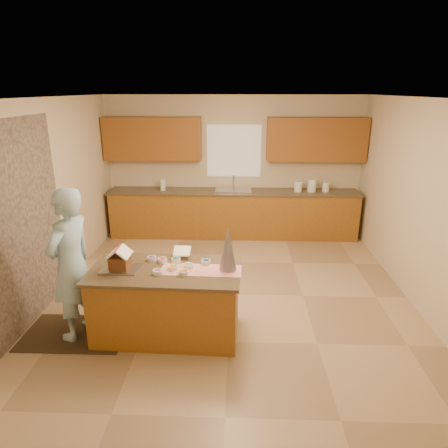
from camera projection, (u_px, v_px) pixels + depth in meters
The scene contains 28 objects.
floor at pixel (230, 294), 5.74m from camera, with size 5.50×5.50×0.00m, color tan.
ceiling at pixel (232, 98), 4.87m from camera, with size 5.50×5.50×0.00m, color silver.
wall_back at pixel (234, 166), 7.91m from camera, with size 5.50×5.50×0.00m, color beige.
wall_front at pixel (223, 315), 2.70m from camera, with size 5.50×5.50×0.00m, color beige.
wall_left at pixel (46, 202), 5.39m from camera, with size 5.50×5.50×0.00m, color beige.
wall_right at pixel (422, 206), 5.22m from camera, with size 5.50×5.50×0.00m, color beige.
stone_accent at pixel (18, 229), 4.67m from camera, with size 2.50×2.50×0.00m, color gray.
window_curtain at pixel (234, 151), 7.78m from camera, with size 1.05×0.03×1.00m, color white.
back_counter_base at pixel (233, 214), 7.92m from camera, with size 4.80×0.60×0.88m, color #925F1E.
back_counter_top at pixel (233, 192), 7.77m from camera, with size 4.85×0.63×0.04m, color brown.
upper_cabinet_left at pixel (153, 139), 7.62m from camera, with size 1.85×0.35×0.80m, color brown.
upper_cabinet_right at pixel (316, 139), 7.51m from camera, with size 1.85×0.35×0.80m, color brown.
sink at pixel (233, 192), 7.77m from camera, with size 0.70×0.45×0.12m, color silver.
faucet at pixel (234, 182), 7.89m from camera, with size 0.03×0.03×0.28m, color silver.
island_base at pixel (167, 303), 4.71m from camera, with size 1.65×0.83×0.81m, color #925F1E.
island_top at pixel (165, 271), 4.57m from camera, with size 1.73×0.90×0.04m, color brown.
table_runner at pixel (201, 270), 4.54m from camera, with size 0.92×0.33×0.01m, color red.
baking_tray at pixel (121, 269), 4.55m from camera, with size 0.42×0.31×0.02m, color silver.
cookbook at pixel (182, 251), 4.86m from camera, with size 0.20×0.02×0.17m, color white.
tinsel_tree at pixel (228, 249), 4.48m from camera, with size 0.20×0.20×0.50m, color #A1A1AC.
rug at pixel (76, 333), 4.82m from camera, with size 1.22×0.79×0.01m, color black.
boy at pixel (71, 265), 4.53m from camera, with size 0.65×0.43×1.79m, color #A4D3E9.
canister_a at pixel (298, 186), 7.69m from camera, with size 0.15×0.15×0.20m, color white.
canister_b at pixel (312, 185), 7.67m from camera, with size 0.17×0.17×0.24m, color white.
canister_c at pixel (326, 187), 7.67m from camera, with size 0.13×0.13×0.18m, color white.
paper_towel at pixel (163, 185), 7.78m from camera, with size 0.10×0.10×0.22m, color white.
gingerbread_house at pixel (120, 260), 4.52m from camera, with size 0.26×0.27×0.26m.
candy_bowls at pixel (175, 265), 4.62m from camera, with size 0.77×0.48×0.05m.
Camera 1 is at (0.10, -5.11, 2.80)m, focal length 32.06 mm.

